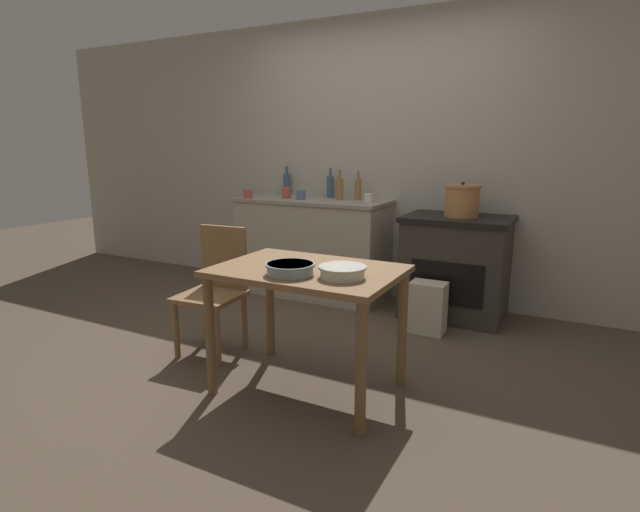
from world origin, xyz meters
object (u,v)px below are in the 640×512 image
Objects in this scene: cup_center at (286,193)px; cup_center_right at (369,198)px; stock_pot at (462,201)px; bottle_left at (340,188)px; stove at (455,267)px; bottle_center_left at (330,186)px; flour_sack at (428,307)px; mixing_bowl_small at (342,271)px; work_table at (308,287)px; cup_mid_right at (248,194)px; mixing_bowl_large at (290,268)px; bottle_far_left at (287,184)px; chair at (216,287)px; cup_right at (301,195)px; bottle_mid_left at (358,189)px.

cup_center is 0.81m from cup_center_right.
bottle_left is at bearing 176.52° from stock_pot.
stove is 1.69m from cup_center.
stock_pot is 1.31m from bottle_center_left.
flour_sack is 0.91m from stock_pot.
cup_center_right reaches higher than mixing_bowl_small.
bottle_left is (-0.65, 1.76, 0.40)m from work_table.
bottle_left reaches higher than cup_mid_right.
bottle_left reaches higher than work_table.
stove is at bearing 76.04° from mixing_bowl_large.
flour_sack is at bearing -100.59° from stove.
mixing_bowl_small is at bearing -96.77° from stock_pot.
flour_sack is 2.00m from bottle_far_left.
chair is 1.87m from bottle_far_left.
stock_pot is (0.11, 0.47, 0.78)m from flour_sack.
work_table is at bearing -58.97° from cup_right.
work_table is 2.37m from bottle_far_left.
stock_pot is (0.02, -0.01, 0.55)m from stove.
bottle_mid_left is 2.52× the size of cup_center.
stove is 2.01m from cup_mid_right.
bottle_far_left is 1.06× the size of bottle_left.
work_table is 3.59× the size of bottle_far_left.
flour_sack is 1.55m from mixing_bowl_large.
cup_center_right is (-0.59, 1.79, 0.19)m from mixing_bowl_small.
work_table is at bearing 85.84° from mixing_bowl_large.
bottle_far_left is at bearing 172.58° from stove.
bottle_mid_left is at bearing -6.34° from bottle_far_left.
bottle_far_left is 1.04× the size of bottle_center_left.
work_table is 9.99× the size of cup_center.
cup_center_right reaches higher than flour_sack.
cup_right is (-0.97, 1.61, 0.34)m from work_table.
cup_center is at bearing 128.99° from mixing_bowl_small.
flour_sack is at bearing -16.22° from cup_right.
stove is at bearing -7.42° from bottle_far_left.
stove is 0.53m from flour_sack.
bottle_center_left is 0.43m from cup_center.
stock_pot reaches higher than mixing_bowl_large.
bottle_far_left is at bearing 173.66° from bottle_mid_left.
cup_mid_right is at bearing -156.26° from cup_center.
cup_mid_right is at bearing -109.77° from bottle_far_left.
cup_center is (-1.14, 1.64, 0.35)m from work_table.
work_table is 2.12m from cup_mid_right.
cup_center is (0.18, -0.30, -0.06)m from bottle_far_left.
stove is 3.39× the size of mixing_bowl_small.
cup_right is (-1.45, -0.08, -0.01)m from stock_pot.
flour_sack is 4.83× the size of cup_center_right.
cup_right is (-1.33, 0.39, 0.76)m from flour_sack.
work_table is 3.71× the size of bottle_center_left.
mixing_bowl_large is at bearing -68.85° from bottle_center_left.
stock_pot is 1.81m from bottle_far_left.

